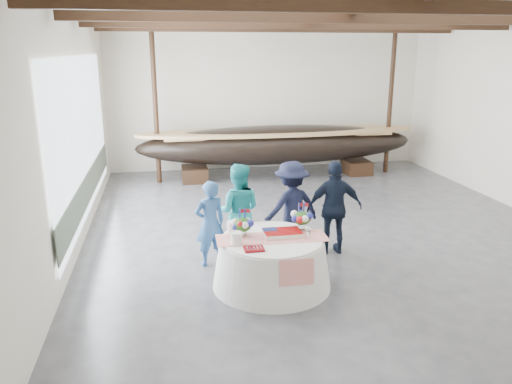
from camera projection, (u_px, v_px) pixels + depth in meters
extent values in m
cube|color=#3D3D42|center=(324.00, 228.00, 10.79)|extent=(10.00, 12.00, 0.01)
cube|color=silver|center=(268.00, 97.00, 15.83)|extent=(10.00, 0.02, 4.50)
cube|color=silver|center=(71.00, 132.00, 9.29)|extent=(0.02, 12.00, 4.50)
cube|color=white|center=(333.00, 7.00, 9.54)|extent=(10.00, 12.00, 0.01)
cube|color=black|center=(422.00, 6.00, 6.30)|extent=(9.80, 0.12, 0.18)
cube|color=black|center=(351.00, 18.00, 8.67)|extent=(9.80, 0.12, 0.18)
cube|color=black|center=(310.00, 25.00, 11.03)|extent=(9.80, 0.12, 0.18)
cube|color=black|center=(284.00, 29.00, 13.39)|extent=(9.80, 0.12, 0.18)
cube|color=black|center=(332.00, 14.00, 9.58)|extent=(0.15, 11.76, 0.15)
cylinder|color=black|center=(155.00, 104.00, 13.87)|extent=(0.14, 0.14, 4.50)
cylinder|color=black|center=(390.00, 100.00, 15.10)|extent=(0.14, 0.14, 4.50)
cube|color=silver|center=(83.00, 136.00, 10.31)|extent=(0.02, 7.00, 3.20)
cube|color=#596654|center=(89.00, 187.00, 10.62)|extent=(0.02, 7.00, 0.60)
cube|color=black|center=(195.00, 174.00, 14.62)|extent=(0.73, 0.94, 0.42)
cube|color=black|center=(356.00, 167.00, 15.49)|extent=(0.73, 0.94, 0.42)
ellipsoid|color=black|center=(278.00, 145.00, 14.84)|extent=(8.36, 1.67, 1.15)
cube|color=#9E7A4C|center=(278.00, 134.00, 14.75)|extent=(6.68, 1.10, 0.06)
cone|color=silver|center=(272.00, 263.00, 8.09)|extent=(1.92, 1.92, 0.79)
cylinder|color=silver|center=(272.00, 239.00, 7.97)|extent=(1.63, 1.63, 0.04)
cube|color=red|center=(272.00, 238.00, 7.97)|extent=(1.80, 0.62, 0.01)
cube|color=white|center=(282.00, 233.00, 8.06)|extent=(0.60, 0.40, 0.07)
cylinder|color=white|center=(237.00, 238.00, 7.70)|extent=(0.18, 0.18, 0.19)
cylinder|color=white|center=(232.00, 227.00, 8.14)|extent=(0.18, 0.18, 0.21)
cube|color=maroon|center=(254.00, 249.00, 7.50)|extent=(0.30, 0.24, 0.03)
cone|color=silver|center=(308.00, 235.00, 7.94)|extent=(0.09, 0.09, 0.12)
imported|color=#284E80|center=(210.00, 223.00, 8.78)|extent=(0.65, 0.52, 1.55)
imported|color=teal|center=(238.00, 211.00, 9.10)|extent=(1.00, 0.86, 1.77)
imported|color=black|center=(291.00, 207.00, 9.33)|extent=(1.27, 0.94, 1.76)
imported|color=black|center=(335.00, 208.00, 9.27)|extent=(1.07, 0.50, 1.78)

